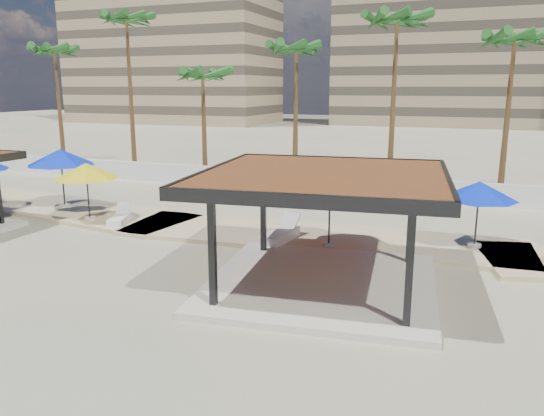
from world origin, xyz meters
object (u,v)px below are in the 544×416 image
at_px(pavilion_central, 323,219).
at_px(lounger_b, 281,235).
at_px(umbrella_c, 330,187).
at_px(lounger_a, 120,219).
at_px(umbrella_a, 61,157).

bearing_deg(pavilion_central, lounger_b, 119.41).
distance_m(umbrella_c, lounger_a, 9.61).
bearing_deg(pavilion_central, umbrella_a, 153.33).
distance_m(lounger_a, lounger_b, 7.46).
xyz_separation_m(umbrella_a, umbrella_c, (13.87, -1.62, -0.24)).
bearing_deg(umbrella_a, umbrella_c, -6.67).
distance_m(pavilion_central, lounger_a, 10.96).
bearing_deg(lounger_a, umbrella_c, -111.36).
height_order(pavilion_central, lounger_a, pavilion_central).
relative_size(umbrella_c, lounger_a, 1.93).
bearing_deg(umbrella_c, pavilion_central, -77.81).
bearing_deg(lounger_b, umbrella_a, 88.26).
xyz_separation_m(pavilion_central, umbrella_c, (-0.78, 3.63, 0.27)).
height_order(pavilion_central, lounger_b, pavilion_central).
distance_m(pavilion_central, umbrella_c, 3.73).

